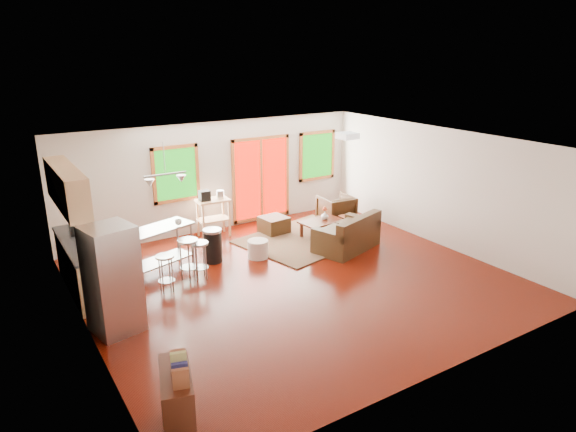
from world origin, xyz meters
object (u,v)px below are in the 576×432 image
rug (306,238)px  kitchen_cart (212,205)px  loveseat (348,236)px  refrigerator (113,279)px  island (157,242)px  armchair (336,208)px  ottoman (274,225)px  coffee_table (321,223)px

rug → kitchen_cart: bearing=143.1°
loveseat → refrigerator: size_ratio=0.98×
island → kitchen_cart: 2.20m
loveseat → armchair: bearing=43.3°
ottoman → rug: bearing=-62.3°
rug → armchair: bearing=22.8°
loveseat → island: (-3.91, 0.99, 0.32)m
ottoman → island: size_ratio=0.37×
rug → ottoman: 0.89m
refrigerator → island: refrigerator is taller
kitchen_cart → island: bearing=-142.9°
coffee_table → kitchen_cart: (-2.13, 1.35, 0.43)m
armchair → refrigerator: size_ratio=0.46×
refrigerator → island: 2.15m
island → kitchen_cart: kitchen_cart is taller
coffee_table → kitchen_cart: size_ratio=0.91×
island → loveseat: bearing=-14.2°
armchair → island: size_ratio=0.50×
coffee_table → loveseat: bearing=-88.3°
refrigerator → kitchen_cart: (3.00, 3.06, -0.08)m
rug → loveseat: loveseat is taller
loveseat → armchair: (0.85, 1.54, 0.08)m
refrigerator → island: size_ratio=1.09×
coffee_table → armchair: bearing=33.6°
refrigerator → ottoman: bearing=17.9°
coffee_table → armchair: size_ratio=1.31×
armchair → kitchen_cart: (-3.01, 0.77, 0.38)m
rug → island: island is taller
refrigerator → island: bearing=41.9°
island → ottoman: bearing=14.3°
armchair → ottoman: armchair is taller
rug → kitchen_cart: (-1.74, 1.30, 0.76)m
rug → island: 3.54m
coffee_table → armchair: 1.05m
loveseat → kitchen_cart: size_ratio=1.48×
loveseat → island: 4.04m
rug → coffee_table: (0.39, -0.05, 0.32)m
armchair → ottoman: bearing=-3.2°
coffee_table → kitchen_cart: bearing=147.6°
rug → armchair: size_ratio=3.55×
refrigerator → rug: bearing=8.0°
kitchen_cart → armchair: bearing=-14.4°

